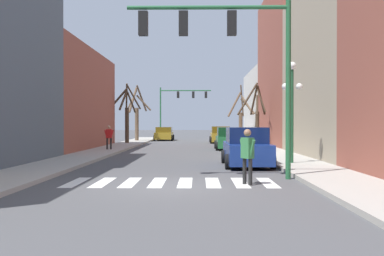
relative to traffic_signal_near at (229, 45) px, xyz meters
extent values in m
plane|color=#4C4C4F|center=(-1.96, -1.99, -4.68)|extent=(240.00, 240.00, 0.00)
cube|color=#ADA89E|center=(3.55, -1.99, -4.60)|extent=(2.52, 90.00, 0.15)
cube|color=#934C3D|center=(-11.73, 17.52, -0.99)|extent=(6.00, 15.58, 7.37)
cube|color=tan|center=(7.81, 9.72, 0.24)|extent=(6.00, 12.31, 9.84)
cube|color=#934C3D|center=(7.81, 22.41, 1.85)|extent=(6.00, 13.08, 13.06)
cube|color=beige|center=(7.81, 35.91, -0.72)|extent=(6.00, 13.91, 7.91)
cube|color=white|center=(-5.11, -0.95, -4.67)|extent=(0.45, 2.60, 0.01)
cube|color=white|center=(-4.21, -0.95, -4.67)|extent=(0.45, 2.60, 0.01)
cube|color=white|center=(-3.31, -0.95, -4.67)|extent=(0.45, 2.60, 0.01)
cube|color=white|center=(-2.41, -0.95, -4.67)|extent=(0.45, 2.60, 0.01)
cube|color=white|center=(-1.51, -0.95, -4.67)|extent=(0.45, 2.60, 0.01)
cube|color=white|center=(-0.61, -0.95, -4.67)|extent=(0.45, 2.60, 0.01)
cube|color=white|center=(0.29, -0.95, -4.67)|extent=(0.45, 2.60, 0.01)
cube|color=white|center=(1.19, -0.95, -4.67)|extent=(0.45, 2.60, 0.01)
cylinder|color=#236038|center=(2.05, 0.00, -1.49)|extent=(0.18, 0.18, 6.37)
cylinder|color=#236038|center=(-0.76, 0.00, 1.29)|extent=(5.60, 0.14, 0.14)
cube|color=black|center=(0.09, 0.00, 0.74)|extent=(0.32, 0.28, 0.84)
cube|color=black|center=(-1.60, 0.00, 0.74)|extent=(0.32, 0.28, 0.84)
cube|color=black|center=(-3.00, 0.00, 0.74)|extent=(0.32, 0.28, 0.84)
cylinder|color=#236038|center=(-5.96, 42.10, -1.38)|extent=(0.18, 0.18, 6.59)
cylinder|color=#236038|center=(-2.71, 42.10, 1.51)|extent=(6.51, 0.14, 0.14)
cube|color=black|center=(-3.68, 42.10, 0.96)|extent=(0.32, 0.28, 0.84)
cube|color=black|center=(-1.73, 42.10, 0.96)|extent=(0.32, 0.28, 0.84)
cube|color=black|center=(-0.10, 42.10, 0.96)|extent=(0.32, 0.28, 0.84)
cylinder|color=#1E4C2D|center=(3.18, 4.79, -2.42)|extent=(0.12, 0.12, 4.22)
sphere|color=white|center=(3.18, 4.79, -0.12)|extent=(0.36, 0.36, 0.36)
sphere|color=white|center=(2.86, 4.79, -1.06)|extent=(0.31, 0.31, 0.31)
sphere|color=white|center=(3.50, 4.79, -1.06)|extent=(0.31, 0.31, 0.31)
cube|color=#236B38|center=(1.17, 17.72, -4.10)|extent=(1.76, 4.15, 0.81)
cube|color=#133A1E|center=(1.17, 17.72, -3.36)|extent=(1.61, 2.16, 0.66)
cylinder|color=black|center=(0.27, 19.00, -4.36)|extent=(0.22, 0.64, 0.64)
cylinder|color=black|center=(2.06, 19.00, -4.36)|extent=(0.22, 0.64, 0.64)
cylinder|color=black|center=(0.27, 16.43, -4.36)|extent=(0.22, 0.64, 0.64)
cylinder|color=black|center=(2.06, 16.43, -4.36)|extent=(0.22, 0.64, 0.64)
cube|color=#A38423|center=(-5.01, 35.80, -4.13)|extent=(1.90, 4.72, 0.75)
cube|color=#594813|center=(-5.01, 35.80, -3.45)|extent=(1.75, 2.46, 0.61)
cylinder|color=black|center=(-5.98, 37.27, -4.36)|extent=(0.22, 0.64, 0.64)
cylinder|color=black|center=(-4.04, 37.27, -4.36)|extent=(0.22, 0.64, 0.64)
cylinder|color=black|center=(-5.98, 34.34, -4.36)|extent=(0.22, 0.64, 0.64)
cylinder|color=black|center=(-4.04, 34.34, -4.36)|extent=(0.22, 0.64, 0.64)
cube|color=#A38423|center=(1.12, 29.15, -4.10)|extent=(1.85, 4.87, 0.81)
cube|color=#594813|center=(1.12, 29.15, -3.36)|extent=(1.71, 2.53, 0.66)
cylinder|color=black|center=(0.17, 30.66, -4.36)|extent=(0.22, 0.64, 0.64)
cylinder|color=black|center=(2.06, 30.66, -4.36)|extent=(0.22, 0.64, 0.64)
cylinder|color=black|center=(0.17, 27.64, -4.36)|extent=(0.22, 0.64, 0.64)
cylinder|color=black|center=(2.06, 27.64, -4.36)|extent=(0.22, 0.64, 0.64)
cube|color=navy|center=(1.12, 4.81, -4.06)|extent=(1.86, 4.79, 0.87)
cube|color=#0E1C46|center=(1.12, 4.81, -3.27)|extent=(1.71, 2.49, 0.71)
cylinder|color=black|center=(0.17, 6.30, -4.36)|extent=(0.22, 0.64, 0.64)
cylinder|color=black|center=(2.06, 6.30, -4.36)|extent=(0.22, 0.64, 0.64)
cylinder|color=black|center=(0.17, 3.33, -4.36)|extent=(0.22, 0.64, 0.64)
cylinder|color=black|center=(2.06, 3.33, -4.36)|extent=(0.22, 0.64, 0.64)
cylinder|color=black|center=(-7.41, 15.38, -4.14)|extent=(0.12, 0.12, 0.78)
cylinder|color=black|center=(-7.13, 15.32, -4.14)|extent=(0.12, 0.12, 0.78)
cube|color=red|center=(-7.27, 15.35, -3.44)|extent=(0.42, 0.29, 0.61)
sphere|color=tan|center=(-7.27, 15.35, -3.00)|extent=(0.22, 0.22, 0.22)
cylinder|color=red|center=(-7.48, 15.40, -3.49)|extent=(0.28, 0.14, 0.59)
cylinder|color=red|center=(-7.06, 15.30, -3.49)|extent=(0.28, 0.14, 0.59)
cylinder|color=black|center=(0.40, -1.32, -4.26)|extent=(0.12, 0.12, 0.83)
cylinder|color=black|center=(0.55, -1.58, -4.26)|extent=(0.12, 0.12, 0.83)
cube|color=#337542|center=(0.47, -1.45, -3.52)|extent=(0.41, 0.47, 0.66)
sphere|color=#8C664C|center=(0.47, -1.45, -3.04)|extent=(0.23, 0.23, 0.23)
cylinder|color=#337542|center=(0.35, -1.25, -3.56)|extent=(0.23, 0.29, 0.64)
cylinder|color=#337542|center=(0.59, -1.65, -3.56)|extent=(0.23, 0.29, 0.64)
cylinder|color=brown|center=(-7.62, 31.93, -2.81)|extent=(0.40, 0.40, 3.45)
cylinder|color=brown|center=(-6.88, 31.99, -0.55)|extent=(1.61, 0.32, 1.73)
cylinder|color=brown|center=(-8.15, 31.83, -0.33)|extent=(1.19, 0.34, 2.29)
cylinder|color=brown|center=(-7.91, 31.17, -0.26)|extent=(0.76, 1.72, 2.78)
cylinder|color=brown|center=(-7.16, 32.36, -0.04)|extent=(1.08, 1.06, 2.82)
cylinder|color=#473828|center=(-7.71, 25.95, -2.90)|extent=(0.37, 0.37, 3.26)
cylinder|color=#473828|center=(-7.95, 25.32, -0.62)|extent=(0.64, 1.44, 1.89)
cylinder|color=#473828|center=(-7.85, 26.57, -0.35)|extent=(0.42, 1.40, 2.72)
cylinder|color=#473828|center=(-7.12, 26.28, -0.27)|extent=(1.30, 0.83, 2.32)
cylinder|color=#473828|center=(-8.64, 26.02, -0.56)|extent=(2.02, 0.35, 2.24)
cylinder|color=#473828|center=(-7.37, 26.35, -0.72)|extent=(0.82, 0.98, 2.06)
cylinder|color=brown|center=(3.28, 30.55, -3.07)|extent=(0.38, 0.38, 2.92)
cylinder|color=brown|center=(2.62, 30.25, -0.79)|extent=(1.50, 0.83, 2.60)
cylinder|color=brown|center=(3.47, 31.11, -0.37)|extent=(0.52, 1.25, 3.24)
cylinder|color=brown|center=(3.99, 30.42, -0.98)|extent=(1.53, 0.42, 1.62)
cylinder|color=brown|center=(3.87, 29.83, -0.84)|extent=(1.28, 1.66, 2.11)
cylinder|color=#473828|center=(3.68, 20.64, -3.15)|extent=(0.32, 0.32, 2.75)
cylinder|color=#473828|center=(3.46, 21.03, -0.83)|extent=(0.58, 0.95, 2.44)
cylinder|color=#473828|center=(2.87, 20.41, -0.76)|extent=(1.75, 0.63, 2.66)
cylinder|color=#473828|center=(3.61, 20.16, -1.26)|extent=(0.31, 1.10, 1.69)
cylinder|color=#473828|center=(3.96, 20.26, -0.92)|extent=(0.67, 0.88, 1.90)
cylinder|color=#473828|center=(4.06, 21.12, -0.82)|extent=(0.90, 1.13, 2.40)
camera|label=1|loc=(-1.08, -15.61, -2.75)|focal=42.00mm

